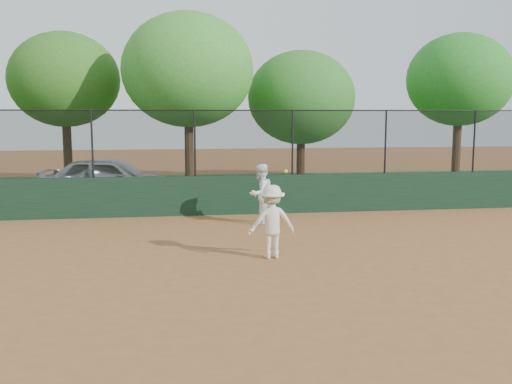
{
  "coord_description": "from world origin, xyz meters",
  "views": [
    {
      "loc": [
        -1.18,
        -11.25,
        3.05
      ],
      "look_at": [
        0.8,
        2.2,
        1.2
      ],
      "focal_mm": 40.0,
      "sensor_mm": 36.0,
      "label": 1
    }
  ],
  "objects": [
    {
      "name": "tree_2",
      "position": [
        -0.53,
        10.96,
        4.72
      ],
      "size": [
        5.04,
        4.58,
        6.91
      ],
      "color": "#422C17",
      "rests_on": "ground"
    },
    {
      "name": "grass_strip",
      "position": [
        0.0,
        12.0,
        0.0
      ],
      "size": [
        36.0,
        12.0,
        0.01
      ],
      "primitive_type": "cube",
      "color": "#254916",
      "rests_on": "ground"
    },
    {
      "name": "tree_4",
      "position": [
        10.78,
        11.46,
        4.48
      ],
      "size": [
        4.46,
        4.05,
        6.42
      ],
      "color": "#492D1A",
      "rests_on": "ground"
    },
    {
      "name": "tree_1",
      "position": [
        -5.44,
        13.09,
        4.44
      ],
      "size": [
        4.44,
        4.04,
        6.38
      ],
      "color": "#452C18",
      "rests_on": "ground"
    },
    {
      "name": "parked_car",
      "position": [
        -3.29,
        8.76,
        0.81
      ],
      "size": [
        5.04,
        2.74,
        1.63
      ],
      "primitive_type": "imported",
      "rotation": [
        0.0,
        0.0,
        1.39
      ],
      "color": "#B7BBC1",
      "rests_on": "ground"
    },
    {
      "name": "fence_assembly",
      "position": [
        -0.03,
        6.0,
        2.24
      ],
      "size": [
        26.0,
        0.06,
        2.0
      ],
      "color": "black",
      "rests_on": "back_wall"
    },
    {
      "name": "player_main",
      "position": [
        0.89,
        0.52,
        0.79
      ],
      "size": [
        1.07,
        0.78,
        1.94
      ],
      "color": "beige",
      "rests_on": "ground"
    },
    {
      "name": "player_second",
      "position": [
        1.25,
        4.34,
        0.85
      ],
      "size": [
        1.04,
        1.02,
        1.69
      ],
      "primitive_type": "imported",
      "rotation": [
        0.0,
        0.0,
        3.83
      ],
      "color": "white",
      "rests_on": "ground"
    },
    {
      "name": "ground",
      "position": [
        0.0,
        0.0,
        0.0
      ],
      "size": [
        80.0,
        80.0,
        0.0
      ],
      "primitive_type": "plane",
      "color": "#965B30",
      "rests_on": "ground"
    },
    {
      "name": "back_wall",
      "position": [
        0.0,
        6.0,
        0.6
      ],
      "size": [
        26.0,
        0.2,
        1.2
      ],
      "primitive_type": "cube",
      "color": "#16311E",
      "rests_on": "ground"
    },
    {
      "name": "tree_3",
      "position": [
        4.34,
        12.9,
        3.76
      ],
      "size": [
        4.63,
        4.2,
        5.77
      ],
      "color": "#372112",
      "rests_on": "ground"
    }
  ]
}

